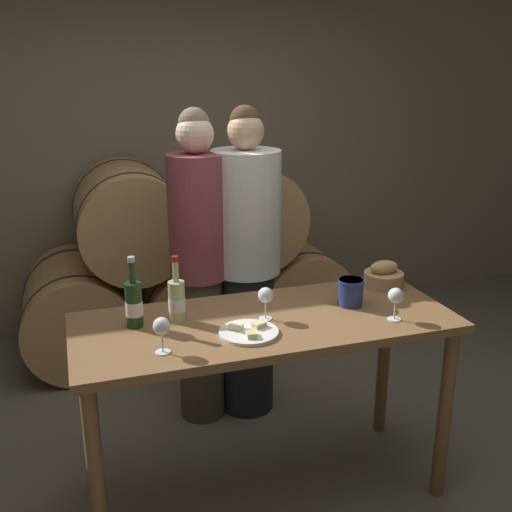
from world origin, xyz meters
name	(u,v)px	position (x,y,z in m)	size (l,w,h in m)	color
ground_plane	(265,489)	(0.00, 0.00, 0.00)	(10.00, 10.00, 0.00)	#665E51
stone_wall_back	(168,116)	(0.00, 2.29, 1.60)	(10.00, 0.12, 3.20)	#7F705B
barrel_stack	(188,265)	(0.00, 1.71, 0.60)	(2.29, 0.91, 1.34)	tan
tasting_table	(265,345)	(0.00, 0.00, 0.77)	(1.68, 0.68, 0.90)	brown
person_left	(199,267)	(-0.13, 0.75, 0.91)	(0.31, 0.31, 1.76)	#4C4238
person_right	(246,265)	(0.14, 0.75, 0.89)	(0.38, 0.38, 1.77)	#232326
wine_bottle_red	(134,304)	(-0.55, 0.10, 1.00)	(0.07, 0.07, 0.31)	#193819
wine_bottle_white	(177,300)	(-0.37, 0.10, 0.99)	(0.07, 0.07, 0.30)	#ADBC7F
blue_crock	(351,291)	(0.43, 0.03, 0.97)	(0.12, 0.12, 0.13)	navy
bread_basket	(384,276)	(0.71, 0.22, 0.95)	(0.20, 0.20, 0.13)	tan
cheese_plate	(249,332)	(-0.12, -0.12, 0.91)	(0.25, 0.25, 0.04)	white
wine_glass_far_left	(162,327)	(-0.48, -0.18, 1.00)	(0.07, 0.07, 0.15)	white
wine_glass_left	(266,296)	(0.00, 0.00, 1.00)	(0.07, 0.07, 0.15)	white
wine_glass_center	(396,297)	(0.54, -0.18, 1.00)	(0.07, 0.07, 0.15)	white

